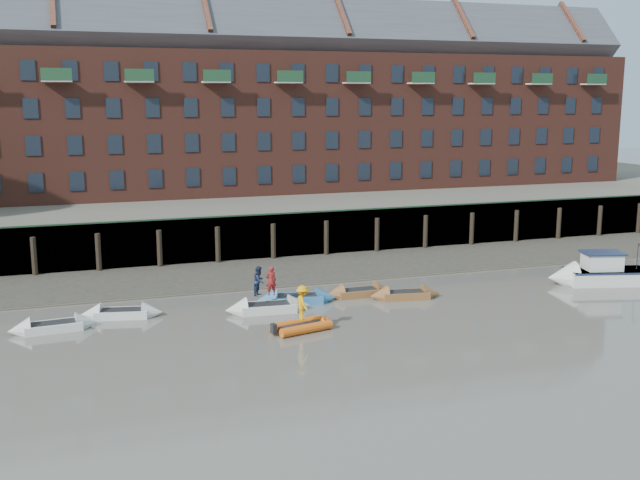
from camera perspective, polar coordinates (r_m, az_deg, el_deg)
name	(u,v)px	position (r m, az deg, el deg)	size (l,w,h in m)	color
ground	(358,364)	(33.16, 2.91, -9.44)	(220.00, 220.00, 0.00)	#656158
foreshore	(259,273)	(49.65, -4.67, -2.54)	(110.00, 8.00, 0.50)	#3D382F
mud_band	(272,285)	(46.45, -3.66, -3.47)	(110.00, 1.60, 0.10)	#4C4336
river_wall	(244,238)	(53.49, -5.82, 0.17)	(110.00, 1.23, 3.30)	#2D2A26
bank_terrace	(210,210)	(66.66, -8.41, 2.25)	(110.00, 28.00, 3.20)	#5E594D
apartment_terrace	(204,81)	(66.91, -8.84, 11.92)	(80.60, 15.56, 20.98)	brown
rowboat_1	(53,327)	(39.82, -19.65, -6.23)	(4.36, 1.59, 1.24)	silver
rowboat_2	(122,313)	(41.11, -14.86, -5.42)	(4.43, 2.09, 1.24)	silver
rowboat_3	(268,308)	(40.80, -3.99, -5.17)	(4.74, 1.69, 1.35)	silver
rowboat_4	(297,299)	(42.49, -1.79, -4.50)	(4.68, 2.09, 1.31)	teal
rowboat_5	(359,292)	(43.95, 2.99, -4.01)	(4.15, 1.22, 1.20)	brown
rowboat_6	(405,295)	(43.65, 6.51, -4.17)	(4.34, 1.82, 1.22)	brown
rib_tender	(303,326)	(37.64, -1.27, -6.54)	(3.20, 2.10, 0.54)	#D85A12
motor_launch	(591,274)	(49.48, 19.97, -2.43)	(6.62, 3.56, 2.60)	silver
person_rower_a	(271,281)	(40.55, -3.75, -3.12)	(0.58, 0.38, 1.60)	maroon
person_rower_b	(259,281)	(40.50, -4.66, -3.13)	(0.78, 0.61, 1.61)	#19233F
person_rib_crew	(303,303)	(37.27, -1.33, -4.84)	(1.17, 0.67, 1.80)	orange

